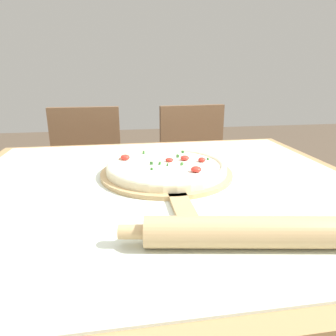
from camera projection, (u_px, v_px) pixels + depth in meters
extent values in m
cube|color=#A87F51|center=(163.00, 190.00, 0.83)|extent=(1.17, 1.03, 0.03)
cylinder|color=#A87F51|center=(30.00, 239.00, 1.31)|extent=(0.06, 0.06, 0.74)
cylinder|color=#A87F51|center=(257.00, 222.00, 1.46)|extent=(0.06, 0.06, 0.74)
cube|color=silver|center=(163.00, 184.00, 0.83)|extent=(1.09, 0.95, 0.00)
cylinder|color=tan|center=(166.00, 173.00, 0.89)|extent=(0.39, 0.39, 0.01)
cube|color=tan|center=(183.00, 209.00, 0.66)|extent=(0.04, 0.16, 0.01)
cylinder|color=tan|center=(192.00, 227.00, 0.58)|extent=(0.05, 0.05, 0.01)
cylinder|color=beige|center=(166.00, 168.00, 0.89)|extent=(0.35, 0.35, 0.02)
torus|color=beige|center=(166.00, 166.00, 0.89)|extent=(0.35, 0.35, 0.02)
cylinder|color=white|center=(166.00, 165.00, 0.89)|extent=(0.31, 0.31, 0.00)
ellipsoid|color=red|center=(202.00, 160.00, 0.91)|extent=(0.02, 0.02, 0.01)
ellipsoid|color=red|center=(169.00, 160.00, 0.92)|extent=(0.02, 0.02, 0.01)
ellipsoid|color=red|center=(196.00, 169.00, 0.82)|extent=(0.03, 0.03, 0.02)
ellipsoid|color=red|center=(185.00, 158.00, 0.93)|extent=(0.03, 0.03, 0.02)
ellipsoid|color=red|center=(125.00, 157.00, 0.93)|extent=(0.03, 0.03, 0.02)
cube|color=#387533|center=(161.00, 163.00, 0.89)|extent=(0.01, 0.01, 0.01)
cube|color=#387533|center=(183.00, 152.00, 1.01)|extent=(0.01, 0.01, 0.01)
cube|color=#387533|center=(178.00, 156.00, 0.96)|extent=(0.01, 0.01, 0.01)
cube|color=#387533|center=(152.00, 169.00, 0.84)|extent=(0.01, 0.01, 0.01)
cube|color=#387533|center=(169.00, 160.00, 0.91)|extent=(0.01, 0.01, 0.01)
cube|color=#387533|center=(144.00, 152.00, 1.00)|extent=(0.01, 0.01, 0.01)
cube|color=#387533|center=(182.00, 164.00, 0.88)|extent=(0.01, 0.01, 0.01)
cube|color=#387533|center=(208.00, 159.00, 0.93)|extent=(0.01, 0.01, 0.01)
cube|color=#387533|center=(151.00, 163.00, 0.89)|extent=(0.01, 0.01, 0.01)
cube|color=#387533|center=(167.00, 165.00, 0.87)|extent=(0.01, 0.01, 0.01)
cylinder|color=tan|center=(247.00, 232.00, 0.52)|extent=(0.36, 0.11, 0.06)
cylinder|color=tan|center=(131.00, 232.00, 0.52)|extent=(0.05, 0.03, 0.03)
cube|color=brown|center=(86.00, 197.00, 1.58)|extent=(0.41, 0.41, 0.02)
cube|color=brown|center=(86.00, 147.00, 1.68)|extent=(0.38, 0.04, 0.44)
cylinder|color=brown|center=(53.00, 253.00, 1.48)|extent=(0.04, 0.04, 0.43)
cylinder|color=brown|center=(118.00, 248.00, 1.52)|extent=(0.04, 0.04, 0.43)
cylinder|color=brown|center=(65.00, 223.00, 1.78)|extent=(0.04, 0.04, 0.43)
cylinder|color=brown|center=(119.00, 219.00, 1.83)|extent=(0.04, 0.04, 0.43)
cube|color=brown|center=(201.00, 190.00, 1.68)|extent=(0.43, 0.43, 0.02)
cube|color=brown|center=(192.00, 143.00, 1.77)|extent=(0.38, 0.07, 0.44)
cylinder|color=brown|center=(181.00, 244.00, 1.56)|extent=(0.04, 0.04, 0.43)
cylinder|color=brown|center=(237.00, 236.00, 1.63)|extent=(0.04, 0.04, 0.43)
cylinder|color=brown|center=(166.00, 217.00, 1.86)|extent=(0.04, 0.04, 0.43)
cylinder|color=brown|center=(215.00, 211.00, 1.93)|extent=(0.04, 0.04, 0.43)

